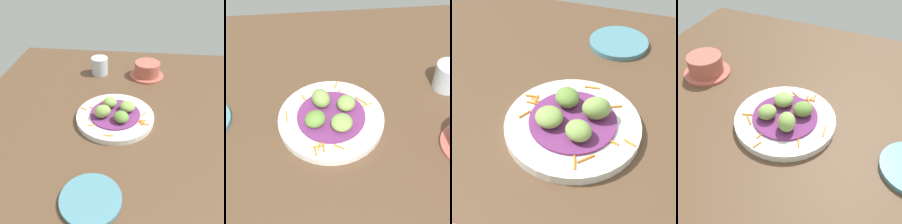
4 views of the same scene
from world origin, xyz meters
TOP-DOWN VIEW (x-y plane):
  - table_surface at (0.00, 0.00)cm, footprint 110.00×110.00cm
  - main_plate at (-2.97, 2.34)cm, footprint 26.28×26.28cm
  - cabbage_bed at (-2.97, 2.34)cm, footprint 16.89×16.89cm
  - carrot_garnish at (-3.68, 1.36)cm, footprint 22.20×23.97cm
  - guac_scoop_left at (-5.16, 6.29)cm, footprint 6.04×6.68cm
  - guac_scoop_center at (-6.91, 0.15)cm, footprint 6.97×6.89cm
  - guac_scoop_right at (-0.77, -1.60)cm, footprint 7.05×7.11cm
  - guac_scoop_back at (0.98, 4.54)cm, footprint 5.99×6.21cm
  - terracotta_bowl at (29.21, -8.46)cm, footprint 14.62×14.62cm

SIDE VIEW (x-z plane):
  - table_surface at x=0.00cm, z-range 0.00..2.00cm
  - main_plate at x=-2.97cm, z-range 2.00..3.95cm
  - carrot_garnish at x=-3.68cm, z-range 3.95..4.35cm
  - cabbage_bed at x=-2.97cm, z-range 3.95..4.53cm
  - terracotta_bowl at x=29.21cm, z-range 1.73..8.21cm
  - guac_scoop_right at x=-0.77cm, z-range 4.53..7.73cm
  - guac_scoop_back at x=0.98cm, z-range 4.53..7.87cm
  - guac_scoop_center at x=-6.91cm, z-range 4.53..7.98cm
  - guac_scoop_left at x=-5.16cm, z-range 4.53..8.87cm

